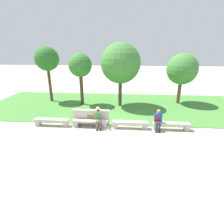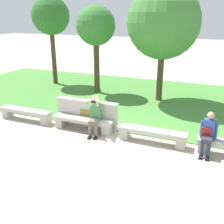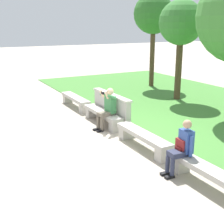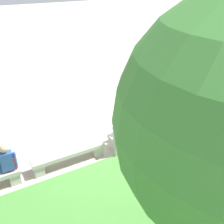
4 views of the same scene
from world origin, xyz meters
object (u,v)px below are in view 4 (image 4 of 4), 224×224
bench_main (194,114)px  backpack (10,163)px  bench_near (139,132)px  bench_mid (69,155)px  person_photographer (125,124)px  person_distant (7,162)px

bench_main → backpack: (6.53, -0.02, 0.32)m
bench_near → backpack: (4.06, -0.02, 0.32)m
bench_mid → backpack: backpack is taller
person_photographer → bench_main: bearing=178.5°
bench_main → person_photographer: person_photographer is taller
bench_near → person_photographer: person_photographer is taller
bench_mid → person_distant: size_ratio=1.73×
bench_near → person_photographer: (0.52, -0.08, 0.43)m
person_photographer → backpack: 3.55m
person_photographer → backpack: bearing=1.0°
bench_main → person_photographer: size_ratio=1.65×
person_photographer → backpack: (3.54, 0.06, -0.11)m
bench_near → bench_main: bearing=180.0°
person_photographer → person_distant: size_ratio=1.05×
person_photographer → person_distant: (3.59, 0.01, -0.06)m
bench_mid → person_distant: (1.64, -0.07, 0.37)m
bench_main → backpack: size_ratio=5.10×
bench_mid → backpack: size_ratio=5.10×
person_distant → bench_near: bearing=179.1°
bench_near → backpack: size_ratio=5.10×
bench_main → backpack: bearing=-0.1°
bench_main → bench_mid: size_ratio=1.00×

